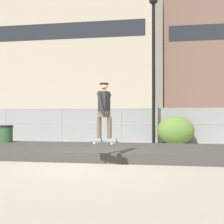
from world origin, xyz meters
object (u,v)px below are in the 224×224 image
at_px(skateboard, 104,142).
at_px(street_lamp, 154,54).
at_px(trash_bin, 6,137).
at_px(parked_car_mid, 143,125).
at_px(parked_car_near, 44,125).
at_px(shrub_left, 176,130).
at_px(skater, 104,108).

xyz_separation_m(skateboard, street_lamp, (1.25, 6.71, 3.85)).
bearing_deg(trash_bin, parked_car_mid, 54.91).
distance_m(parked_car_near, shrub_left, 9.50).
distance_m(parked_car_mid, shrub_left, 4.81).
bearing_deg(shrub_left, trash_bin, -155.77).
distance_m(skateboard, street_lamp, 7.84).
distance_m(skater, parked_car_near, 12.57).
distance_m(parked_car_near, trash_bin, 7.46).
bearing_deg(parked_car_mid, street_lamp, -80.38).
bearing_deg(skater, skateboard, 135.00).
distance_m(skater, street_lamp, 7.42).
relative_size(parked_car_near, parked_car_mid, 0.97).
relative_size(skater, street_lamp, 0.22).
xyz_separation_m(skater, street_lamp, (1.25, 6.71, 2.91)).
bearing_deg(parked_car_near, shrub_left, -25.38).
bearing_deg(skateboard, parked_car_near, 119.92).
xyz_separation_m(skateboard, parked_car_mid, (0.48, 11.24, 0.13)).
relative_size(parked_car_near, shrub_left, 2.42).
distance_m(street_lamp, shrub_left, 4.00).
xyz_separation_m(parked_car_mid, shrub_left, (1.84, -4.44, -0.13)).
xyz_separation_m(skateboard, shrub_left, (2.33, 6.80, 0.00)).
height_order(street_lamp, parked_car_mid, street_lamp).
xyz_separation_m(skateboard, trash_bin, (-4.93, 3.54, -0.19)).
distance_m(skateboard, parked_car_mid, 11.25).
height_order(skateboard, skater, skater).
bearing_deg(parked_car_mid, skater, -92.46).
bearing_deg(trash_bin, skater, -35.64).
height_order(skateboard, street_lamp, street_lamp).
bearing_deg(parked_car_near, parked_car_mid, 3.12).
height_order(parked_car_mid, shrub_left, parked_car_mid).
relative_size(parked_car_mid, shrub_left, 2.48).
relative_size(skater, trash_bin, 1.60).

